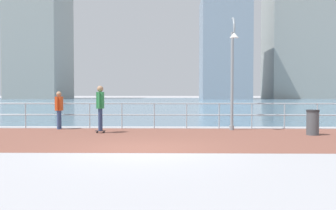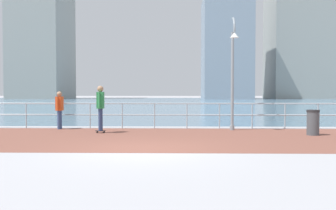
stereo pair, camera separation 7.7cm
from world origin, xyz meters
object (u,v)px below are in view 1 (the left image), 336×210
Objects in this scene: lamppost at (233,68)px; trash_bin at (313,122)px; bystander at (59,107)px; skateboarder at (100,104)px.

trash_bin is (2.68, -1.62, -2.09)m from lamppost.
lamppost is at bearing -3.37° from bystander.
skateboarder is at bearing -35.45° from bystander.
trash_bin is (7.91, -0.59, -0.63)m from skateboarder.
skateboarder is 1.96× the size of trash_bin.
bystander is (-2.05, 1.46, -0.16)m from skateboarder.
bystander reaches higher than trash_bin.
bystander is 1.73× the size of trash_bin.
lamppost is 5.53m from skateboarder.
skateboarder is at bearing 175.75° from trash_bin.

